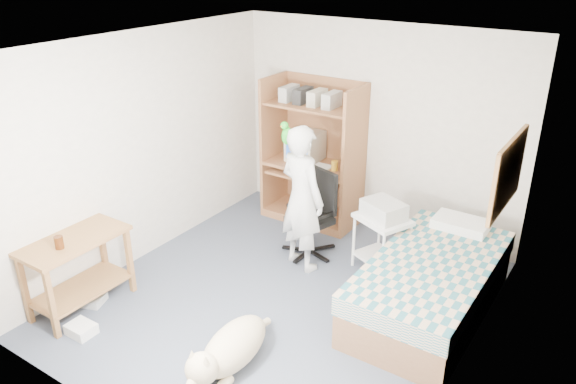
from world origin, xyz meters
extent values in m
plane|color=#404957|center=(0.00, 0.00, 0.00)|extent=(4.00, 4.00, 0.00)
cube|color=silver|center=(0.00, 2.00, 1.25)|extent=(3.60, 0.02, 2.50)
cube|color=silver|center=(1.80, 0.00, 1.25)|extent=(0.02, 4.00, 2.50)
cube|color=silver|center=(-1.80, 0.00, 1.25)|extent=(0.02, 4.00, 2.50)
cube|color=white|center=(0.00, 0.00, 2.50)|extent=(3.60, 4.00, 0.02)
cube|color=brown|center=(-1.28, 1.70, 0.90)|extent=(0.04, 0.60, 1.80)
cube|color=brown|center=(-0.12, 1.70, 0.90)|extent=(0.04, 0.60, 1.80)
cube|color=brown|center=(-0.70, 1.99, 0.90)|extent=(1.20, 0.02, 1.80)
cube|color=brown|center=(-0.70, 1.70, 0.74)|extent=(1.12, 0.60, 0.04)
cube|color=brown|center=(-0.70, 1.62, 0.64)|extent=(1.00, 0.50, 0.03)
cube|color=brown|center=(-0.70, 1.70, 1.50)|extent=(1.12, 0.55, 0.03)
cube|color=brown|center=(-0.70, 1.70, 0.05)|extent=(1.12, 0.60, 0.10)
cube|color=brown|center=(1.30, 0.60, 0.18)|extent=(1.00, 2.00, 0.36)
cube|color=#2C6B76|center=(1.30, 0.60, 0.46)|extent=(1.02, 2.02, 0.20)
cube|color=white|center=(1.30, 1.40, 0.60)|extent=(0.55, 0.35, 0.12)
cube|color=brown|center=(-1.55, -1.20, 0.73)|extent=(0.50, 1.00, 0.04)
cube|color=brown|center=(-1.75, -1.65, 0.35)|extent=(0.05, 0.05, 0.70)
cube|color=brown|center=(-1.35, -1.65, 0.35)|extent=(0.05, 0.05, 0.70)
cube|color=brown|center=(-1.75, -0.75, 0.35)|extent=(0.05, 0.05, 0.70)
cube|color=brown|center=(-1.35, -0.75, 0.35)|extent=(0.05, 0.05, 0.70)
cube|color=brown|center=(-1.55, -1.20, 0.20)|extent=(0.46, 0.92, 0.03)
cube|color=#9A6E45|center=(1.78, 0.90, 1.45)|extent=(0.03, 0.90, 0.60)
cube|color=brown|center=(1.77, 0.90, 1.76)|extent=(0.04, 0.94, 0.04)
cube|color=brown|center=(1.77, 0.90, 1.14)|extent=(0.04, 0.94, 0.04)
cylinder|color=black|center=(-0.24, 0.90, 0.04)|extent=(0.55, 0.55, 0.05)
cylinder|color=black|center=(-0.24, 0.90, 0.21)|extent=(0.05, 0.05, 0.36)
cube|color=black|center=(-0.24, 0.90, 0.43)|extent=(0.52, 0.52, 0.07)
cube|color=black|center=(-0.18, 1.11, 0.73)|extent=(0.38, 0.16, 0.50)
cube|color=black|center=(-0.46, 0.97, 0.57)|extent=(0.11, 0.27, 0.04)
cube|color=black|center=(-0.02, 0.84, 0.57)|extent=(0.11, 0.27, 0.04)
imported|color=silver|center=(-0.19, 0.65, 0.81)|extent=(0.68, 0.54, 1.61)
ellipsoid|color=#15901C|center=(-0.39, 0.67, 1.46)|extent=(0.12, 0.12, 0.19)
sphere|color=#15901C|center=(-0.40, 0.64, 1.58)|extent=(0.08, 0.08, 0.08)
cone|color=#F35D15|center=(-0.41, 0.60, 1.58)|extent=(0.04, 0.04, 0.03)
cylinder|color=#15901C|center=(-0.38, 0.72, 1.35)|extent=(0.06, 0.13, 0.11)
ellipsoid|color=beige|center=(0.20, -1.02, 0.18)|extent=(0.43, 0.81, 0.36)
sphere|color=beige|center=(0.24, -1.46, 0.26)|extent=(0.26, 0.26, 0.26)
cone|color=beige|center=(0.17, -1.48, 0.39)|extent=(0.08, 0.08, 0.10)
cone|color=beige|center=(0.30, -1.47, 0.39)|extent=(0.08, 0.08, 0.10)
ellipsoid|color=beige|center=(0.24, -1.57, 0.22)|extent=(0.10, 0.15, 0.09)
cylinder|color=beige|center=(0.17, -0.60, 0.11)|extent=(0.08, 0.26, 0.13)
cube|color=white|center=(0.59, 1.02, 0.62)|extent=(0.66, 0.61, 0.04)
cube|color=white|center=(0.59, 1.02, 0.16)|extent=(0.61, 0.55, 0.03)
cylinder|color=white|center=(0.35, 0.84, 0.31)|extent=(0.03, 0.03, 0.62)
cylinder|color=white|center=(0.83, 0.84, 0.31)|extent=(0.03, 0.03, 0.62)
cylinder|color=white|center=(0.35, 1.20, 0.31)|extent=(0.03, 0.03, 0.62)
cylinder|color=white|center=(0.83, 1.20, 0.31)|extent=(0.03, 0.03, 0.62)
cube|color=#B5B5B0|center=(0.59, 1.02, 0.73)|extent=(0.51, 0.46, 0.18)
cube|color=beige|center=(-0.84, 1.75, 0.95)|extent=(0.39, 0.41, 0.36)
cube|color=navy|center=(-0.84, 1.55, 0.95)|extent=(0.31, 0.02, 0.25)
cube|color=beige|center=(-0.71, 1.58, 0.67)|extent=(0.46, 0.20, 0.03)
cylinder|color=gold|center=(-0.35, 1.65, 0.82)|extent=(0.08, 0.08, 0.12)
cylinder|color=#441F0A|center=(-1.50, -1.38, 0.81)|extent=(0.08, 0.08, 0.12)
cube|color=white|center=(-1.21, -1.50, 0.05)|extent=(0.25, 0.20, 0.10)
cube|color=beige|center=(-1.50, -1.12, 0.04)|extent=(0.25, 0.27, 0.08)
camera|label=1|loc=(2.69, -3.92, 3.28)|focal=35.00mm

